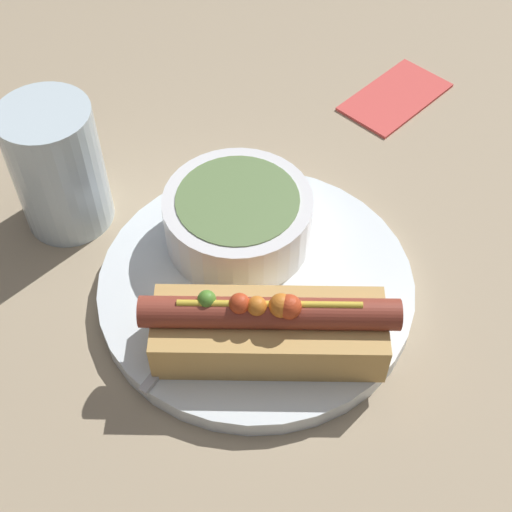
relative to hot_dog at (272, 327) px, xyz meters
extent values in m
plane|color=tan|center=(0.00, 0.06, -0.04)|extent=(4.00, 4.00, 0.00)
cylinder|color=white|center=(0.00, 0.06, -0.03)|extent=(0.25, 0.25, 0.02)
cube|color=tan|center=(0.00, 0.00, -0.01)|extent=(0.17, 0.08, 0.04)
cylinder|color=brown|center=(0.00, 0.00, 0.02)|extent=(0.18, 0.05, 0.02)
sphere|color=orange|center=(0.00, 0.00, 0.03)|extent=(0.02, 0.02, 0.02)
sphere|color=#C63F1E|center=(-0.02, 0.00, 0.03)|extent=(0.01, 0.01, 0.01)
sphere|color=#C63F1E|center=(0.01, 0.00, 0.03)|extent=(0.02, 0.02, 0.02)
sphere|color=orange|center=(-0.01, 0.00, 0.03)|extent=(0.01, 0.01, 0.01)
sphere|color=#518C2D|center=(-0.04, 0.01, 0.03)|extent=(0.01, 0.01, 0.01)
cylinder|color=gold|center=(0.00, 0.00, 0.03)|extent=(0.12, 0.03, 0.01)
cylinder|color=white|center=(-0.01, 0.11, 0.00)|extent=(0.12, 0.12, 0.05)
cylinder|color=#66844C|center=(-0.01, 0.11, 0.01)|extent=(0.10, 0.10, 0.01)
cube|color=#B7B7BC|center=(-0.06, 0.02, -0.02)|extent=(0.07, 0.09, 0.00)
ellipsoid|color=#B7B7BC|center=(-0.01, 0.07, -0.02)|extent=(0.05, 0.05, 0.01)
cylinder|color=silver|center=(-0.15, 0.17, 0.02)|extent=(0.07, 0.07, 0.12)
cube|color=#E04C47|center=(0.18, 0.28, -0.04)|extent=(0.13, 0.12, 0.01)
camera|label=1|loc=(-0.05, -0.27, 0.42)|focal=50.00mm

